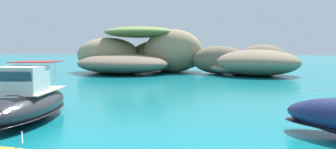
# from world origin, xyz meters

# --- Properties ---
(islet_large) EXTENTS (22.46, 24.12, 6.87)m
(islet_large) POSITION_xyz_m (-11.01, 55.21, 2.67)
(islet_large) COLOR #9E8966
(islet_large) RESTS_ON ground
(islet_small) EXTENTS (17.25, 16.50, 4.13)m
(islet_small) POSITION_xyz_m (4.62, 51.59, 1.71)
(islet_small) COLOR #756651
(islet_small) RESTS_ON ground
(motorboat_charcoal) EXTENTS (4.33, 9.81, 2.97)m
(motorboat_charcoal) POSITION_xyz_m (-6.89, 13.38, 0.94)
(motorboat_charcoal) COLOR #2D2D33
(motorboat_charcoal) RESTS_ON ground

